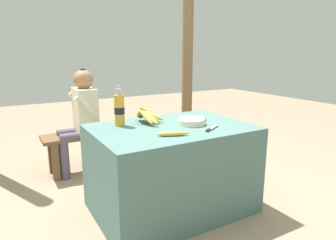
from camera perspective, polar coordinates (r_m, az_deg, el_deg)
The scene contains 12 objects.
ground_plane at distance 2.59m, azimuth 0.58°, elevation -16.35°, with size 12.00×12.00×0.00m, color gray.
market_counter at distance 2.44m, azimuth 0.60°, elevation -9.18°, with size 1.21×0.85×0.70m.
banana_bunch_ripe at distance 2.42m, azimuth -4.23°, elevation 0.96°, with size 0.22×0.34×0.15m.
serving_bowl at distance 2.38m, azimuth 4.49°, elevation -0.23°, with size 0.22×0.22×0.05m.
water_bottle at distance 2.35m, azimuth -9.25°, elevation 1.97°, with size 0.08×0.08×0.32m.
loose_banana_front at distance 2.05m, azimuth 0.93°, elevation -2.61°, with size 0.23×0.11×0.04m.
loose_banana_side at distance 2.54m, azimuth 6.71°, elevation 0.33°, with size 0.14×0.18×0.04m.
knife at distance 2.24m, azimuth 8.08°, elevation -1.64°, with size 0.19×0.13×0.02m.
wooden_bench at distance 3.41m, azimuth -10.28°, elevation -2.88°, with size 1.51×0.32×0.42m.
seated_vendor at distance 3.22m, azimuth -16.23°, elevation 1.11°, with size 0.41×0.39×1.10m.
banana_bunch_green at distance 3.55m, azimuth -3.44°, elevation 0.15°, with size 0.19×0.29×0.13m.
support_post_far at distance 4.23m, azimuth 3.71°, elevation 11.04°, with size 0.15×0.15×2.26m.
Camera 1 is at (-1.15, -1.94, 1.26)m, focal length 32.00 mm.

